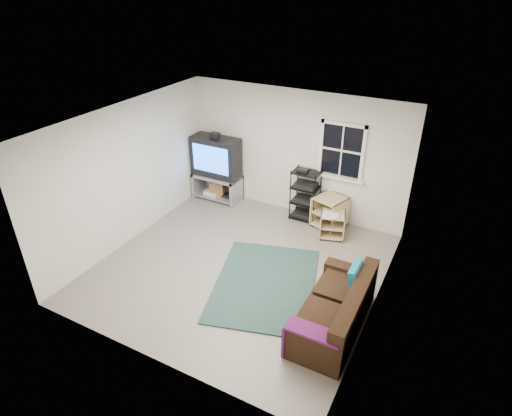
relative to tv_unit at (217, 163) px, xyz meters
The scene contains 8 objects.
room 2.76m from the tv_unit, ahead, with size 4.60×4.62×4.60m.
tv_unit is the anchor object (origin of this frame).
av_rack 2.10m from the tv_unit, ahead, with size 0.55×0.40×1.10m.
side_table_left 2.69m from the tv_unit, ahead, with size 0.70×0.70×0.65m.
side_table_right 2.86m from the tv_unit, ahead, with size 0.57×0.57×0.53m.
sofa 4.52m from the tv_unit, 35.91° to the right, with size 0.79×1.79×0.82m.
shag_rug 3.33m from the tv_unit, 44.05° to the right, with size 1.60×2.20×0.03m, color #311E16.
paper_bag 0.64m from the tv_unit, 74.92° to the right, with size 0.30×0.20×0.43m, color #8C603F.
Camera 1 is at (3.04, -5.21, 4.54)m, focal length 30.00 mm.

